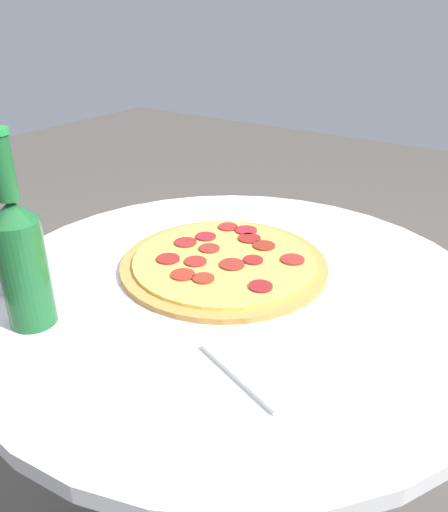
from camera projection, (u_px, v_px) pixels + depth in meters
The scene contains 5 objects.
table at pixel (233, 373), 0.91m from camera, with size 0.84×0.84×0.74m.
pizza at pixel (224, 262), 0.87m from camera, with size 0.36×0.36×0.02m.
beer_bottle at pixel (21, 257), 0.68m from camera, with size 0.07×0.07×0.28m.
drinking_glass at pixel (12, 254), 0.79m from camera, with size 0.08×0.08×0.11m.
napkin at pixel (263, 364), 0.63m from camera, with size 0.17×0.13×0.01m.
Camera 1 is at (0.39, -0.60, 1.15)m, focal length 35.00 mm.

